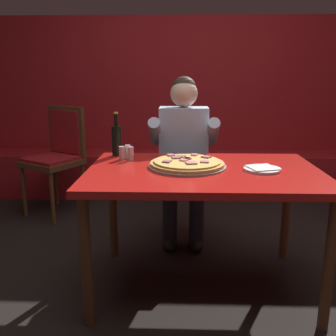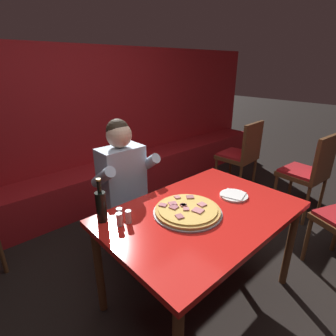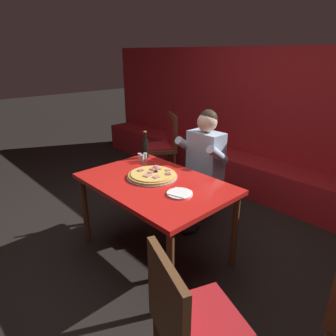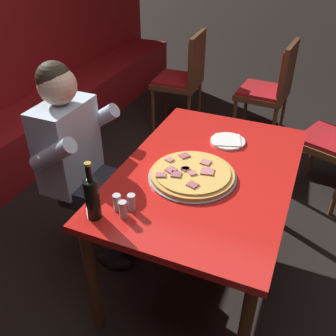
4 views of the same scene
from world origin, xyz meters
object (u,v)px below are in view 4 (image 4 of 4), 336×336
(plate_white_paper, at_px, (228,141))
(shaker_parmesan, at_px, (132,203))
(dining_chair_side_aisle, at_px, (272,86))
(main_dining_table, at_px, (206,182))
(beer_bottle, at_px, (92,198))
(shaker_black_pepper, at_px, (117,203))
(dining_chair_by_booth, at_px, (185,75))
(shaker_red_pepper_flakes, at_px, (123,210))
(diner_seated_blue_shirt, at_px, (81,159))
(pizza, at_px, (192,174))

(plate_white_paper, height_order, shaker_parmesan, shaker_parmesan)
(plate_white_paper, xyz_separation_m, dining_chair_side_aisle, (1.45, -0.03, -0.17))
(main_dining_table, height_order, beer_bottle, beer_bottle)
(dining_chair_side_aisle, bearing_deg, shaker_black_pepper, 171.53)
(shaker_parmesan, height_order, dining_chair_by_booth, dining_chair_by_booth)
(shaker_red_pepper_flakes, distance_m, diner_seated_blue_shirt, 0.65)
(main_dining_table, height_order, shaker_red_pepper_flakes, shaker_red_pepper_flakes)
(beer_bottle, xyz_separation_m, dining_chair_by_booth, (2.30, 0.44, -0.27))
(pizza, distance_m, dining_chair_by_booth, 1.98)
(main_dining_table, distance_m, shaker_red_pepper_flakes, 0.57)
(main_dining_table, relative_size, shaker_black_pepper, 15.61)
(shaker_red_pepper_flakes, bearing_deg, dining_chair_by_booth, 13.88)
(plate_white_paper, relative_size, diner_seated_blue_shirt, 0.16)
(shaker_parmesan, bearing_deg, pizza, -25.18)
(beer_bottle, distance_m, shaker_red_pepper_flakes, 0.15)
(main_dining_table, distance_m, pizza, 0.15)
(plate_white_paper, xyz_separation_m, beer_bottle, (-0.89, 0.37, 0.10))
(pizza, height_order, dining_chair_by_booth, dining_chair_by_booth)
(shaker_parmesan, xyz_separation_m, dining_chair_side_aisle, (2.24, -0.28, -0.20))
(shaker_black_pepper, distance_m, dining_chair_side_aisle, 2.30)
(pizza, bearing_deg, dining_chair_by_booth, 21.88)
(pizza, xyz_separation_m, dining_chair_side_aisle, (1.88, -0.11, -0.18))
(dining_chair_side_aisle, bearing_deg, dining_chair_by_booth, 93.00)
(main_dining_table, bearing_deg, diner_seated_blue_shirt, 98.46)
(shaker_parmesan, distance_m, dining_chair_by_booth, 2.27)
(shaker_black_pepper, xyz_separation_m, dining_chair_side_aisle, (2.26, -0.34, -0.20))
(plate_white_paper, height_order, dining_chair_by_booth, dining_chair_by_booth)
(pizza, distance_m, shaker_parmesan, 0.40)
(shaker_red_pepper_flakes, bearing_deg, plate_white_paper, -16.76)
(dining_chair_side_aisle, bearing_deg, pizza, 176.70)
(main_dining_table, distance_m, shaker_black_pepper, 0.57)
(diner_seated_blue_shirt, bearing_deg, shaker_black_pepper, -128.97)
(shaker_black_pepper, relative_size, shaker_red_pepper_flakes, 1.00)
(pizza, relative_size, dining_chair_by_booth, 0.46)
(plate_white_paper, distance_m, dining_chair_by_booth, 1.63)
(shaker_red_pepper_flakes, xyz_separation_m, dining_chair_by_booth, (2.25, 0.56, -0.20))
(plate_white_paper, bearing_deg, diner_seated_blue_shirt, 120.25)
(main_dining_table, relative_size, diner_seated_blue_shirt, 1.05)
(dining_chair_by_booth, bearing_deg, dining_chair_side_aisle, -87.00)
(pizza, bearing_deg, shaker_parmesan, 154.82)
(shaker_black_pepper, height_order, diner_seated_blue_shirt, diner_seated_blue_shirt)
(main_dining_table, height_order, dining_chair_side_aisle, dining_chair_side_aisle)
(dining_chair_side_aisle, xyz_separation_m, dining_chair_by_booth, (-0.04, 0.84, 0.01))
(shaker_red_pepper_flakes, relative_size, shaker_parmesan, 1.00)
(shaker_parmesan, relative_size, dining_chair_by_booth, 0.09)
(shaker_black_pepper, relative_size, diner_seated_blue_shirt, 0.07)
(pizza, height_order, shaker_parmesan, shaker_parmesan)
(beer_bottle, bearing_deg, dining_chair_by_booth, 10.72)
(shaker_red_pepper_flakes, bearing_deg, dining_chair_side_aisle, -7.17)
(shaker_parmesan, xyz_separation_m, dining_chair_by_booth, (2.19, 0.57, -0.20))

